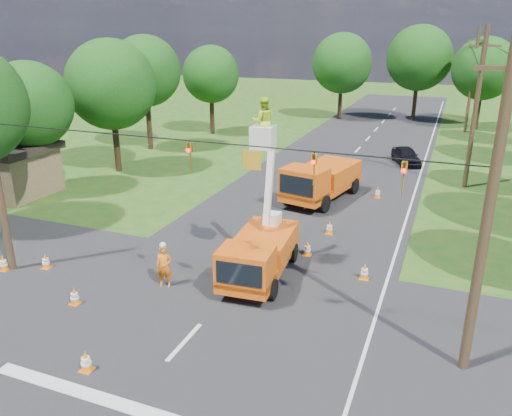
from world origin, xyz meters
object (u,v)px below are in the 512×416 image
at_px(ground_worker, 164,266).
at_px(traffic_cone_8, 365,272).
at_px(traffic_cone_3, 330,228).
at_px(traffic_cone_7, 378,192).
at_px(second_truck, 321,180).
at_px(traffic_cone_2, 307,248).
at_px(tree_far_c, 484,69).
at_px(pole_right_near, 489,210).
at_px(tree_left_c, 29,105).
at_px(tree_far_b, 419,58).
at_px(shed, 7,168).
at_px(traffic_cone_5, 46,261).
at_px(pole_right_far, 472,80).
at_px(traffic_cone_0, 86,361).
at_px(tree_left_d, 111,85).
at_px(pole_right_mid, 476,108).
at_px(bucket_truck, 260,241).
at_px(tree_far_a, 342,63).
at_px(tree_left_e, 145,71).
at_px(tree_left_f, 211,74).
at_px(traffic_cone_6, 3,263).
at_px(distant_car, 406,156).
at_px(traffic_cone_4, 75,296).

xyz_separation_m(ground_worker, traffic_cone_8, (7.30, 3.52, -0.53)).
bearing_deg(traffic_cone_3, traffic_cone_7, 78.55).
xyz_separation_m(second_truck, traffic_cone_2, (1.48, -7.86, -0.92)).
bearing_deg(tree_far_c, pole_right_near, -91.36).
distance_m(tree_left_c, tree_far_b, 40.96).
bearing_deg(tree_left_c, tree_far_c, 51.77).
bearing_deg(shed, traffic_cone_5, -37.13).
xyz_separation_m(traffic_cone_3, pole_right_far, (6.30, 31.17, 4.75)).
xyz_separation_m(ground_worker, traffic_cone_7, (6.17, 14.44, -0.53)).
relative_size(pole_right_far, tree_left_c, 1.24).
xyz_separation_m(second_truck, pole_right_far, (8.10, 26.16, 3.83)).
relative_size(traffic_cone_5, traffic_cone_7, 1.00).
height_order(traffic_cone_2, pole_right_near, pole_right_near).
distance_m(traffic_cone_0, traffic_cone_8, 11.20).
height_order(shed, tree_left_d, tree_left_d).
height_order(ground_worker, shed, shed).
height_order(traffic_cone_2, pole_right_mid, pole_right_mid).
relative_size(bucket_truck, tree_far_a, 0.77).
height_order(traffic_cone_5, tree_left_c, tree_left_c).
bearing_deg(ground_worker, pole_right_mid, 39.03).
height_order(traffic_cone_5, pole_right_near, pole_right_near).
xyz_separation_m(tree_left_e, tree_far_c, (26.30, 20.00, -0.43)).
relative_size(traffic_cone_8, shed, 0.13).
relative_size(traffic_cone_8, tree_left_f, 0.08).
xyz_separation_m(traffic_cone_5, tree_left_c, (-8.32, 8.43, 5.08)).
bearing_deg(tree_left_d, tree_far_b, 59.04).
bearing_deg(pole_right_near, tree_left_e, 138.99).
xyz_separation_m(traffic_cone_6, tree_left_d, (-5.28, 15.24, 5.77)).
relative_size(distant_car, shed, 0.69).
xyz_separation_m(traffic_cone_3, shed, (-20.20, -0.83, 1.26)).
height_order(distant_car, tree_far_a, tree_far_a).
xyz_separation_m(tree_left_d, tree_left_e, (-1.80, 7.00, 0.37)).
relative_size(traffic_cone_4, tree_left_c, 0.09).
distance_m(traffic_cone_2, tree_far_b, 39.57).
xyz_separation_m(traffic_cone_3, tree_left_d, (-17.20, 6.17, 5.77)).
relative_size(bucket_truck, tree_left_c, 0.91).
xyz_separation_m(tree_left_c, tree_left_d, (1.50, 6.00, 0.69)).
xyz_separation_m(traffic_cone_5, shed, (-9.82, 7.43, 1.26)).
bearing_deg(pole_right_mid, traffic_cone_8, -103.92).
relative_size(traffic_cone_6, tree_far_a, 0.07).
bearing_deg(tree_left_e, traffic_cone_2, -40.63).
distance_m(bucket_truck, traffic_cone_5, 9.29).
bearing_deg(traffic_cone_2, pole_right_near, -42.04).
relative_size(traffic_cone_5, pole_right_near, 0.07).
relative_size(second_truck, traffic_cone_0, 9.71).
height_order(traffic_cone_7, tree_far_c, tree_far_c).
bearing_deg(tree_left_d, second_truck, -4.30).
distance_m(distant_car, pole_right_far, 16.47).
distance_m(traffic_cone_5, tree_left_e, 23.90).
relative_size(traffic_cone_0, traffic_cone_6, 1.00).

